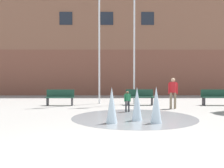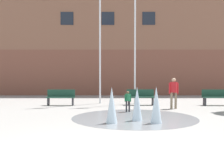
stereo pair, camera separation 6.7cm
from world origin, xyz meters
name	(u,v)px [view 2 (the right image)]	position (x,y,z in m)	size (l,w,h in m)	color
ground_plane	(94,160)	(0.00, 0.00, 0.00)	(100.00, 100.00, 0.00)	gray
library_building	(108,48)	(0.00, 20.31, 4.39)	(36.00, 6.05, 8.78)	brown
splash_fountain	(134,108)	(1.22, 4.53, 0.50)	(5.09, 5.09, 1.33)	gray
park_bench_under_left_flagpole	(60,97)	(-2.60, 9.75, 0.48)	(1.60, 0.44, 0.91)	#28282D
park_bench_center	(140,97)	(2.01, 9.93, 0.48)	(1.60, 0.44, 0.91)	#28282D
park_bench_near_trashcan	(216,97)	(6.37, 9.77, 0.48)	(1.60, 0.44, 0.91)	#28282D
adult_near_bench	(173,91)	(3.54, 8.20, 0.93)	(0.50, 0.36, 1.59)	#89755B
child_running	(127,100)	(1.10, 7.02, 0.58)	(0.31, 0.24, 0.99)	#28282D
flagpole_left	(100,32)	(-0.35, 10.71, 4.38)	(0.80, 0.10, 8.26)	silver
flagpole_right	(135,33)	(1.78, 10.71, 4.28)	(0.80, 0.10, 8.07)	silver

